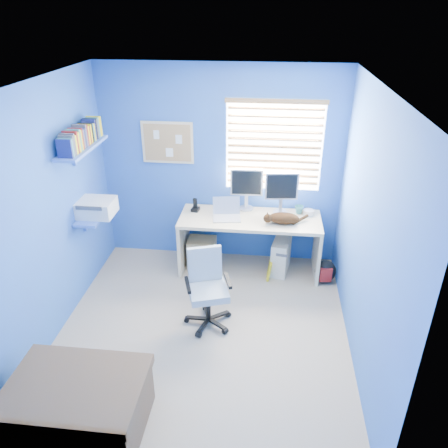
# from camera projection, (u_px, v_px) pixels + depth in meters

# --- Properties ---
(floor) EXTENTS (3.00, 3.20, 0.00)m
(floor) POSITION_uv_depth(u_px,v_px,m) (203.00, 331.00, 4.59)
(floor) COLOR gray
(floor) RESTS_ON ground
(ceiling) EXTENTS (3.00, 3.20, 0.00)m
(ceiling) POSITION_uv_depth(u_px,v_px,m) (196.00, 86.00, 3.45)
(ceiling) COLOR white
(ceiling) RESTS_ON wall_back
(wall_back) EXTENTS (3.00, 0.01, 2.50)m
(wall_back) POSITION_uv_depth(u_px,v_px,m) (220.00, 167.00, 5.43)
(wall_back) COLOR blue
(wall_back) RESTS_ON ground
(wall_front) EXTENTS (3.00, 0.01, 2.50)m
(wall_front) POSITION_uv_depth(u_px,v_px,m) (158.00, 349.00, 2.60)
(wall_front) COLOR blue
(wall_front) RESTS_ON ground
(wall_left) EXTENTS (0.01, 3.20, 2.50)m
(wall_left) POSITION_uv_depth(u_px,v_px,m) (45.00, 218.00, 4.17)
(wall_left) COLOR blue
(wall_left) RESTS_ON ground
(wall_right) EXTENTS (0.01, 3.20, 2.50)m
(wall_right) POSITION_uv_depth(u_px,v_px,m) (367.00, 235.00, 3.87)
(wall_right) COLOR blue
(wall_right) RESTS_ON ground
(desk) EXTENTS (1.72, 0.65, 0.74)m
(desk) POSITION_uv_depth(u_px,v_px,m) (249.00, 244.00, 5.49)
(desk) COLOR beige
(desk) RESTS_ON floor
(laptop) EXTENTS (0.37, 0.31, 0.22)m
(laptop) POSITION_uv_depth(u_px,v_px,m) (227.00, 210.00, 5.25)
(laptop) COLOR silver
(laptop) RESTS_ON desk
(monitor_left) EXTENTS (0.40, 0.13, 0.54)m
(monitor_left) POSITION_uv_depth(u_px,v_px,m) (247.00, 189.00, 5.42)
(monitor_left) COLOR silver
(monitor_left) RESTS_ON desk
(monitor_right) EXTENTS (0.41, 0.16, 0.54)m
(monitor_right) POSITION_uv_depth(u_px,v_px,m) (281.00, 193.00, 5.31)
(monitor_right) COLOR silver
(monitor_right) RESTS_ON desk
(phone) EXTENTS (0.11, 0.12, 0.17)m
(phone) POSITION_uv_depth(u_px,v_px,m) (195.00, 205.00, 5.46)
(phone) COLOR black
(phone) RESTS_ON desk
(mug) EXTENTS (0.10, 0.09, 0.10)m
(mug) POSITION_uv_depth(u_px,v_px,m) (299.00, 210.00, 5.41)
(mug) COLOR teal
(mug) RESTS_ON desk
(cd_spindle) EXTENTS (0.13, 0.13, 0.07)m
(cd_spindle) POSITION_uv_depth(u_px,v_px,m) (308.00, 212.00, 5.38)
(cd_spindle) COLOR silver
(cd_spindle) RESTS_ON desk
(cat) EXTENTS (0.40, 0.27, 0.13)m
(cat) POSITION_uv_depth(u_px,v_px,m) (284.00, 218.00, 5.16)
(cat) COLOR black
(cat) RESTS_ON desk
(tower_pc) EXTENTS (0.27, 0.47, 0.45)m
(tower_pc) POSITION_uv_depth(u_px,v_px,m) (281.00, 255.00, 5.53)
(tower_pc) COLOR beige
(tower_pc) RESTS_ON floor
(drawer_boxes) EXTENTS (0.35, 0.28, 0.41)m
(drawer_boxes) POSITION_uv_depth(u_px,v_px,m) (202.00, 253.00, 5.63)
(drawer_boxes) COLOR tan
(drawer_boxes) RESTS_ON floor
(yellow_book) EXTENTS (0.03, 0.17, 0.24)m
(yellow_book) POSITION_uv_depth(u_px,v_px,m) (269.00, 270.00, 5.42)
(yellow_book) COLOR yellow
(yellow_book) RESTS_ON floor
(backpack) EXTENTS (0.28, 0.22, 0.30)m
(backpack) POSITION_uv_depth(u_px,v_px,m) (325.00, 271.00, 5.33)
(backpack) COLOR black
(backpack) RESTS_ON floor
(bed_corner) EXTENTS (1.02, 0.72, 0.49)m
(bed_corner) POSITION_uv_depth(u_px,v_px,m) (79.00, 406.00, 3.45)
(bed_corner) COLOR brown
(bed_corner) RESTS_ON floor
(office_chair) EXTENTS (0.60, 0.60, 0.83)m
(office_chair) POSITION_uv_depth(u_px,v_px,m) (208.00, 297.00, 4.61)
(office_chair) COLOR black
(office_chair) RESTS_ON floor
(window_blinds) EXTENTS (1.15, 0.05, 1.10)m
(window_blinds) POSITION_uv_depth(u_px,v_px,m) (274.00, 146.00, 5.20)
(window_blinds) COLOR white
(window_blinds) RESTS_ON ground
(corkboard) EXTENTS (0.64, 0.02, 0.52)m
(corkboard) POSITION_uv_depth(u_px,v_px,m) (168.00, 143.00, 5.34)
(corkboard) COLOR beige
(corkboard) RESTS_ON ground
(wall_shelves) EXTENTS (0.42, 0.90, 1.05)m
(wall_shelves) POSITION_uv_depth(u_px,v_px,m) (87.00, 173.00, 4.73)
(wall_shelves) COLOR #4973D4
(wall_shelves) RESTS_ON ground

